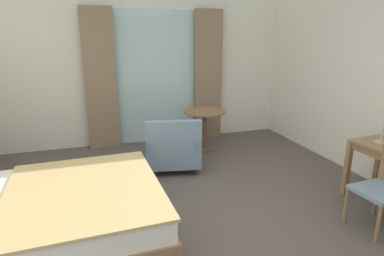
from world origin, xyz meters
name	(u,v)px	position (x,y,z in m)	size (l,w,h in m)	color
ground	(194,228)	(0.00, 0.00, -0.05)	(5.96, 6.57, 0.10)	#564C47
wall_back	(143,69)	(0.00, 3.02, 1.35)	(5.56, 0.12, 2.70)	white
balcony_glass_door	(156,78)	(0.22, 2.94, 1.19)	(1.52, 0.02, 2.37)	silver
curtain_panel_left	(101,80)	(-0.76, 2.84, 1.20)	(0.53, 0.10, 2.40)	#897056
curtain_panel_right	(208,76)	(1.20, 2.84, 1.20)	(0.52, 0.10, 2.40)	#897056
bed	(39,218)	(-1.50, 0.15, 0.27)	(2.30, 1.79, 0.94)	olive
desk_lamp	(384,119)	(2.33, -0.06, 0.99)	(0.26, 0.25, 0.42)	#B7B2A8
armchair_by_window	(173,149)	(0.16, 1.50, 0.32)	(0.90, 0.88, 0.81)	gray
round_cafe_table	(205,121)	(0.91, 2.19, 0.52)	(0.72, 0.72, 0.70)	olive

